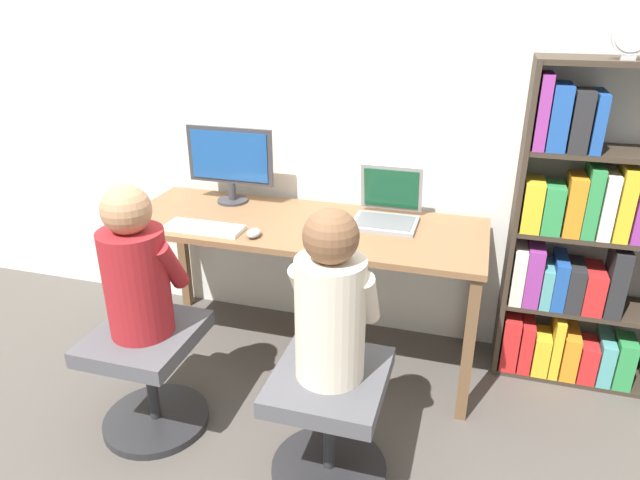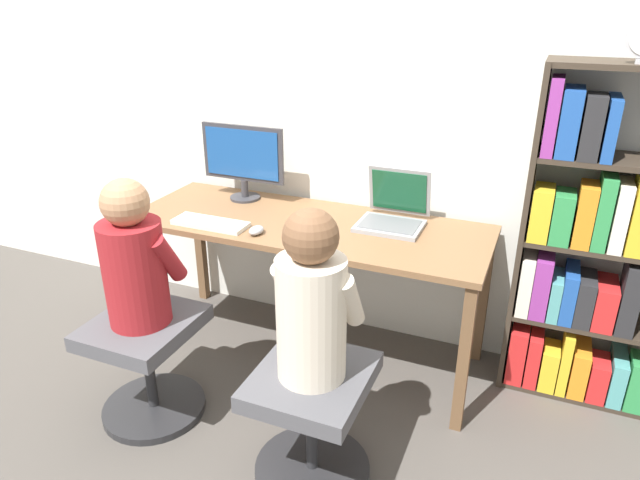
% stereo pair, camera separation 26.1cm
% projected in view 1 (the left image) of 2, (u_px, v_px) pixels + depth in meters
% --- Properties ---
extents(ground_plane, '(14.00, 14.00, 0.00)m').
position_uv_depth(ground_plane, '(283.00, 388.00, 2.85)').
color(ground_plane, '#4C4742').
extents(wall_back, '(10.00, 0.05, 2.60)m').
position_uv_depth(wall_back, '(324.00, 100.00, 2.97)').
color(wall_back, silver).
rests_on(wall_back, ground_plane).
extents(desk, '(1.80, 0.67, 0.76)m').
position_uv_depth(desk, '(302.00, 238.00, 2.87)').
color(desk, brown).
rests_on(desk, ground_plane).
extents(desktop_monitor, '(0.48, 0.17, 0.41)m').
position_uv_depth(desktop_monitor, '(230.00, 162.00, 3.03)').
color(desktop_monitor, '#333338').
rests_on(desktop_monitor, desk).
extents(laptop, '(0.31, 0.31, 0.27)m').
position_uv_depth(laptop, '(387.00, 211.00, 2.83)').
color(laptop, gray).
rests_on(laptop, desk).
extents(keyboard, '(0.38, 0.13, 0.03)m').
position_uv_depth(keyboard, '(204.00, 228.00, 2.75)').
color(keyboard, silver).
rests_on(keyboard, desk).
extents(computer_mouse_by_keyboard, '(0.06, 0.09, 0.04)m').
position_uv_depth(computer_mouse_by_keyboard, '(254.00, 233.00, 2.67)').
color(computer_mouse_by_keyboard, '#99999E').
rests_on(computer_mouse_by_keyboard, desk).
extents(office_chair_left, '(0.47, 0.48, 0.50)m').
position_uv_depth(office_chair_left, '(149.00, 369.00, 2.50)').
color(office_chair_left, '#262628').
rests_on(office_chair_left, ground_plane).
extents(office_chair_right, '(0.47, 0.48, 0.50)m').
position_uv_depth(office_chair_right, '(329.00, 415.00, 2.24)').
color(office_chair_right, '#262628').
rests_on(office_chair_right, ground_plane).
extents(person_at_monitor, '(0.33, 0.30, 0.65)m').
position_uv_depth(person_at_monitor, '(135.00, 269.00, 2.31)').
color(person_at_monitor, maroon).
rests_on(person_at_monitor, office_chair_left).
extents(person_at_laptop, '(0.32, 0.30, 0.66)m').
position_uv_depth(person_at_laptop, '(331.00, 303.00, 2.04)').
color(person_at_laptop, beige).
rests_on(person_at_laptop, office_chair_right).
extents(bookshelf, '(0.75, 0.29, 1.57)m').
position_uv_depth(bookshelf, '(581.00, 250.00, 2.69)').
color(bookshelf, '#382D23').
rests_on(bookshelf, ground_plane).
extents(desk_clock, '(0.16, 0.03, 0.18)m').
position_uv_depth(desk_clock, '(633.00, 35.00, 2.24)').
color(desk_clock, '#B2B2B7').
rests_on(desk_clock, bookshelf).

